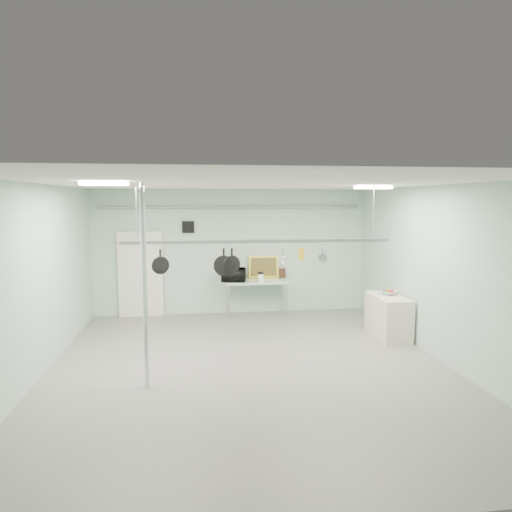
{
  "coord_description": "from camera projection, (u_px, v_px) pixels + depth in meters",
  "views": [
    {
      "loc": [
        -0.9,
        -7.66,
        2.92
      ],
      "look_at": [
        0.24,
        1.0,
        1.85
      ],
      "focal_mm": 32.0,
      "sensor_mm": 36.0,
      "label": 1
    }
  ],
  "objects": [
    {
      "name": "fruit_bowl",
      "position": [
        388.0,
        293.0,
        9.81
      ],
      "size": [
        0.45,
        0.45,
        0.08
      ],
      "primitive_type": "imported",
      "rotation": [
        0.0,
        0.0,
        0.4
      ],
      "color": "silver",
      "rests_on": "side_cabinet"
    },
    {
      "name": "coffee_canister",
      "position": [
        261.0,
        278.0,
        11.37
      ],
      "size": [
        0.14,
        0.14,
        0.19
      ],
      "primitive_type": "cylinder",
      "rotation": [
        0.0,
        0.0,
        0.01
      ],
      "color": "white",
      "rests_on": "prep_table"
    },
    {
      "name": "conduit_pipe",
      "position": [
        232.0,
        207.0,
        11.51
      ],
      "size": [
        6.6,
        0.07,
        0.07
      ],
      "primitive_type": "cylinder",
      "rotation": [
        0.0,
        1.57,
        0.0
      ],
      "color": "gray",
      "rests_on": "back_wall"
    },
    {
      "name": "skillet_mid",
      "position": [
        224.0,
        263.0,
        8.03
      ],
      "size": [
        0.37,
        0.15,
        0.51
      ],
      "primitive_type": null,
      "rotation": [
        0.0,
        0.0,
        -0.27
      ],
      "color": "black",
      "rests_on": "pot_rack"
    },
    {
      "name": "fruit_cluster",
      "position": [
        388.0,
        291.0,
        9.81
      ],
      "size": [
        0.24,
        0.24,
        0.09
      ],
      "primitive_type": null,
      "color": "#B71028",
      "rests_on": "fruit_bowl"
    },
    {
      "name": "light_panel_left",
      "position": [
        104.0,
        184.0,
        6.55
      ],
      "size": [
        0.65,
        0.3,
        0.05
      ],
      "primitive_type": "cube",
      "color": "white",
      "rests_on": "ceiling"
    },
    {
      "name": "skillet_left",
      "position": [
        160.0,
        261.0,
        7.88
      ],
      "size": [
        0.31,
        0.16,
        0.43
      ],
      "primitive_type": null,
      "rotation": [
        0.0,
        0.0,
        0.36
      ],
      "color": "black",
      "rests_on": "pot_rack"
    },
    {
      "name": "painting_large",
      "position": [
        264.0,
        267.0,
        11.81
      ],
      "size": [
        0.78,
        0.14,
        0.58
      ],
      "primitive_type": "cube",
      "rotation": [
        -0.14,
        0.0,
        -0.01
      ],
      "color": "yellow",
      "rests_on": "prep_table"
    },
    {
      "name": "back_wall",
      "position": [
        232.0,
        252.0,
        11.74
      ],
      "size": [
        7.0,
        0.02,
        3.2
      ],
      "primitive_type": "cube",
      "color": "#A8C9BB",
      "rests_on": "floor"
    },
    {
      "name": "side_cabinet",
      "position": [
        388.0,
        317.0,
        9.74
      ],
      "size": [
        0.6,
        1.2,
        0.9
      ],
      "primitive_type": "cube",
      "color": "beige",
      "rests_on": "floor"
    },
    {
      "name": "prep_table",
      "position": [
        257.0,
        283.0,
        11.53
      ],
      "size": [
        1.6,
        0.7,
        0.91
      ],
      "color": "silver",
      "rests_on": "floor"
    },
    {
      "name": "chrome_pole",
      "position": [
        145.0,
        287.0,
        7.0
      ],
      "size": [
        0.08,
        0.08,
        3.2
      ],
      "primitive_type": "cylinder",
      "color": "silver",
      "rests_on": "floor"
    },
    {
      "name": "floor",
      "position": [
        250.0,
        368.0,
        8.01
      ],
      "size": [
        8.0,
        8.0,
        0.0
      ],
      "primitive_type": "plane",
      "color": "gray",
      "rests_on": "ground"
    },
    {
      "name": "microwave",
      "position": [
        234.0,
        275.0,
        11.4
      ],
      "size": [
        0.65,
        0.49,
        0.33
      ],
      "primitive_type": "imported",
      "rotation": [
        0.0,
        0.0,
        2.99
      ],
      "color": "black",
      "rests_on": "prep_table"
    },
    {
      "name": "saucepan",
      "position": [
        323.0,
        254.0,
        8.24
      ],
      "size": [
        0.17,
        0.11,
        0.26
      ],
      "primitive_type": null,
      "rotation": [
        0.0,
        0.0,
        0.2
      ],
      "color": "#BCBDC1",
      "rests_on": "pot_rack"
    },
    {
      "name": "light_panel_right",
      "position": [
        373.0,
        187.0,
        8.53
      ],
      "size": [
        0.65,
        0.3,
        0.05
      ],
      "primitive_type": "cube",
      "color": "white",
      "rests_on": "ceiling"
    },
    {
      "name": "skillet_right",
      "position": [
        232.0,
        260.0,
        8.04
      ],
      "size": [
        0.32,
        0.18,
        0.44
      ],
      "primitive_type": null,
      "rotation": [
        0.0,
        0.0,
        0.4
      ],
      "color": "black",
      "rests_on": "pot_rack"
    },
    {
      "name": "painting_small",
      "position": [
        280.0,
        273.0,
        11.88
      ],
      "size": [
        0.3,
        0.09,
        0.25
      ],
      "primitive_type": "cube",
      "rotation": [
        -0.17,
        0.0,
        0.03
      ],
      "color": "#371D13",
      "rests_on": "prep_table"
    },
    {
      "name": "wall_vent",
      "position": [
        188.0,
        227.0,
        11.5
      ],
      "size": [
        0.3,
        0.04,
        0.3
      ],
      "primitive_type": "cube",
      "color": "black",
      "rests_on": "back_wall"
    },
    {
      "name": "grater",
      "position": [
        301.0,
        254.0,
        8.19
      ],
      "size": [
        0.1,
        0.03,
        0.24
      ],
      "primitive_type": null,
      "rotation": [
        0.0,
        0.0,
        0.1
      ],
      "color": "gold",
      "rests_on": "pot_rack"
    },
    {
      "name": "whisk",
      "position": [
        283.0,
        255.0,
        8.15
      ],
      "size": [
        0.17,
        0.17,
        0.28
      ],
      "primitive_type": null,
      "rotation": [
        0.0,
        0.0,
        -0.27
      ],
      "color": "#BCBCC1",
      "rests_on": "pot_rack"
    },
    {
      "name": "pot_rack",
      "position": [
        259.0,
        240.0,
        8.06
      ],
      "size": [
        4.8,
        0.06,
        1.0
      ],
      "color": "#B7B7BC",
      "rests_on": "ceiling"
    },
    {
      "name": "right_wall",
      "position": [
        441.0,
        274.0,
        8.27
      ],
      "size": [
        0.02,
        8.0,
        3.2
      ],
      "primitive_type": "cube",
      "color": "#A8C9BB",
      "rests_on": "floor"
    },
    {
      "name": "ceiling",
      "position": [
        250.0,
        184.0,
        7.62
      ],
      "size": [
        7.0,
        8.0,
        0.02
      ],
      "primitive_type": "cube",
      "color": "silver",
      "rests_on": "back_wall"
    },
    {
      "name": "door",
      "position": [
        141.0,
        275.0,
        11.46
      ],
      "size": [
        1.1,
        0.1,
        2.2
      ],
      "primitive_type": "cube",
      "color": "silver",
      "rests_on": "floor"
    }
  ]
}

